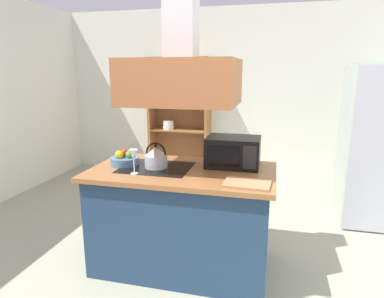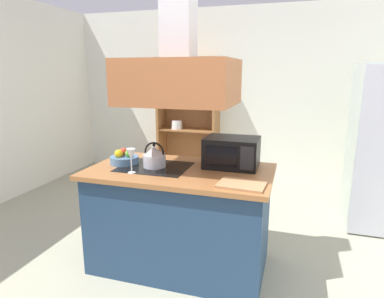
# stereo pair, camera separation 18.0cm
# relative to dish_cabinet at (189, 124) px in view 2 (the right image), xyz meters

# --- Properties ---
(ground_plane) EXTENTS (7.80, 7.80, 0.00)m
(ground_plane) POSITION_rel_dish_cabinet_xyz_m (0.96, -2.78, -0.86)
(ground_plane) COLOR #9B9B83
(wall_back) EXTENTS (6.00, 0.12, 2.70)m
(wall_back) POSITION_rel_dish_cabinet_xyz_m (0.96, 0.22, 0.49)
(wall_back) COLOR white
(wall_back) RESTS_ON ground
(kitchen_island) EXTENTS (1.56, 0.88, 0.90)m
(kitchen_island) POSITION_rel_dish_cabinet_xyz_m (0.77, -2.64, -0.41)
(kitchen_island) COLOR navy
(kitchen_island) RESTS_ON ground
(range_hood) EXTENTS (0.90, 0.70, 1.25)m
(range_hood) POSITION_rel_dish_cabinet_xyz_m (0.77, -2.64, 0.89)
(range_hood) COLOR #A25C34
(dish_cabinet) EXTENTS (0.98, 0.40, 1.94)m
(dish_cabinet) POSITION_rel_dish_cabinet_xyz_m (0.00, 0.00, 0.00)
(dish_cabinet) COLOR #966033
(dish_cabinet) RESTS_ON ground
(kettle) EXTENTS (0.20, 0.20, 0.22)m
(kettle) POSITION_rel_dish_cabinet_xyz_m (0.53, -2.64, 0.13)
(kettle) COLOR #B8B9C3
(kettle) RESTS_ON kitchen_island
(cutting_board) EXTENTS (0.36, 0.26, 0.02)m
(cutting_board) POSITION_rel_dish_cabinet_xyz_m (1.34, -2.91, 0.05)
(cutting_board) COLOR #AE7B4F
(cutting_board) RESTS_ON kitchen_island
(microwave) EXTENTS (0.46, 0.35, 0.26)m
(microwave) POSITION_rel_dish_cabinet_xyz_m (1.18, -2.43, 0.17)
(microwave) COLOR black
(microwave) RESTS_ON kitchen_island
(wine_glass_on_counter) EXTENTS (0.08, 0.08, 0.21)m
(wine_glass_on_counter) POSITION_rel_dish_cabinet_xyz_m (0.43, -2.86, 0.19)
(wine_glass_on_counter) COLOR silver
(wine_glass_on_counter) RESTS_ON kitchen_island
(fruit_bowl) EXTENTS (0.25, 0.25, 0.14)m
(fruit_bowl) POSITION_rel_dish_cabinet_xyz_m (0.23, -2.63, 0.08)
(fruit_bowl) COLOR #4C7299
(fruit_bowl) RESTS_ON kitchen_island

